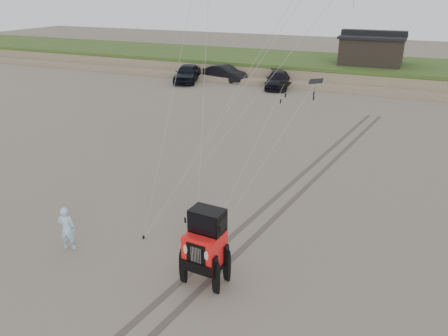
{
  "coord_description": "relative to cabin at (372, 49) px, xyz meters",
  "views": [
    {
      "loc": [
        6.45,
        -11.23,
        9.02
      ],
      "look_at": [
        0.24,
        3.0,
        2.6
      ],
      "focal_mm": 35.0,
      "sensor_mm": 36.0,
      "label": 1
    }
  ],
  "objects": [
    {
      "name": "ground",
      "position": [
        -2.0,
        -37.0,
        -3.24
      ],
      "size": [
        160.0,
        160.0,
        0.0
      ],
      "primitive_type": "plane",
      "color": "#6B6054",
      "rests_on": "ground"
    },
    {
      "name": "truck_a",
      "position": [
        -17.04,
        -8.38,
        -2.33
      ],
      "size": [
        3.46,
        5.68,
        1.81
      ],
      "primitive_type": "imported",
      "rotation": [
        0.0,
        0.0,
        0.27
      ],
      "color": "black",
      "rests_on": "ground"
    },
    {
      "name": "dune_ridge",
      "position": [
        -2.0,
        0.5,
        -2.42
      ],
      "size": [
        160.0,
        14.25,
        1.73
      ],
      "color": "#7A6B54",
      "rests_on": "ground"
    },
    {
      "name": "stake_main",
      "position": [
        -4.27,
        -36.08,
        -3.18
      ],
      "size": [
        0.08,
        0.08,
        0.12
      ],
      "primitive_type": "cylinder",
      "color": "black",
      "rests_on": "ground"
    },
    {
      "name": "jeep",
      "position": [
        -0.89,
        -37.53,
        -2.2
      ],
      "size": [
        2.8,
        5.73,
        2.08
      ],
      "primitive_type": null,
      "rotation": [
        0.0,
        0.0,
        -0.07
      ],
      "color": "#FF1A18",
      "rests_on": "ground"
    },
    {
      "name": "truck_c",
      "position": [
        -7.71,
        -7.31,
        -2.48
      ],
      "size": [
        3.14,
        5.55,
        1.52
      ],
      "primitive_type": "imported",
      "rotation": [
        0.0,
        0.0,
        0.21
      ],
      "color": "black",
      "rests_on": "ground"
    },
    {
      "name": "cabin",
      "position": [
        0.0,
        0.0,
        0.0
      ],
      "size": [
        6.4,
        5.4,
        3.35
      ],
      "color": "black",
      "rests_on": "dune_ridge"
    },
    {
      "name": "truck_b",
      "position": [
        -13.77,
        -6.17,
        -2.44
      ],
      "size": [
        5.08,
        2.83,
        1.59
      ],
      "primitive_type": "imported",
      "rotation": [
        0.0,
        0.0,
        1.32
      ],
      "color": "black",
      "rests_on": "ground"
    },
    {
      "name": "tire_tracks",
      "position": [
        0.0,
        -29.0,
        -3.23
      ],
      "size": [
        5.22,
        29.74,
        0.01
      ],
      "color": "#4C443D",
      "rests_on": "ground"
    },
    {
      "name": "stake_aux",
      "position": [
        -1.49,
        -37.1,
        -3.18
      ],
      "size": [
        0.08,
        0.08,
        0.12
      ],
      "primitive_type": "cylinder",
      "color": "black",
      "rests_on": "ground"
    },
    {
      "name": "man",
      "position": [
        -6.41,
        -37.77,
        -2.38
      ],
      "size": [
        0.73,
        0.61,
        1.72
      ],
      "primitive_type": "imported",
      "rotation": [
        0.0,
        0.0,
        3.5
      ],
      "color": "#93C1E3",
      "rests_on": "ground"
    }
  ]
}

